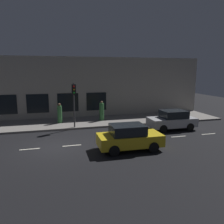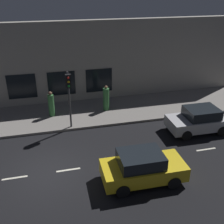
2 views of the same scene
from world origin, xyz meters
name	(u,v)px [view 2 (image 2 of 2)]	position (x,y,z in m)	size (l,w,h in m)	color
ground_plane	(48,173)	(0.00, 0.00, 0.00)	(60.00, 60.00, 0.00)	black
sidewalk	(45,117)	(6.25, 0.00, 0.07)	(4.50, 32.00, 0.15)	gray
building_facade	(40,65)	(8.80, 0.00, 3.07)	(0.65, 32.00, 6.16)	gray
lane_centre_line	(68,170)	(0.00, -1.00, 0.00)	(0.12, 27.20, 0.01)	beige
traffic_light	(69,89)	(4.17, -1.63, 2.78)	(0.46, 0.32, 3.67)	#424244
parked_car_0	(199,120)	(2.04, -9.41, 0.79)	(1.95, 3.85, 1.58)	#B7B7BC
parked_car_2	(143,167)	(-1.68, -4.33, 0.79)	(1.91, 3.93, 1.58)	gold
pedestrian_0	(106,99)	(6.28, -4.40, 1.00)	(0.56, 0.56, 1.85)	#336B38
pedestrian_1	(51,105)	(6.22, -0.51, 0.97)	(0.45, 0.45, 1.79)	#336B38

